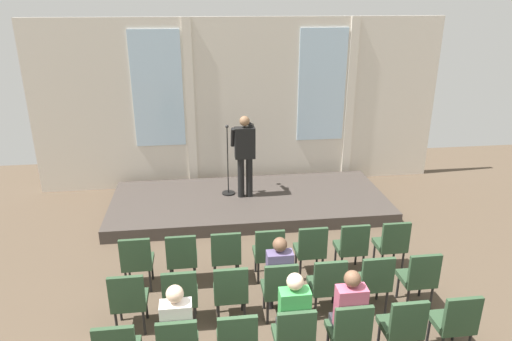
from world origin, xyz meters
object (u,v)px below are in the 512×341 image
(chair_r2_c3, at_px, (294,335))
(audience_r2_c4, at_px, (349,312))
(chair_r0_c4, at_px, (311,248))
(chair_r2_c4, at_px, (349,330))
(chair_r0_c2, at_px, (226,253))
(audience_r2_c3, at_px, (293,316))
(chair_r1_c5, at_px, (374,279))
(chair_r0_c5, at_px, (352,245))
(chair_r1_c6, at_px, (419,276))
(chair_r1_c2, at_px, (231,290))
(chair_r0_c0, at_px, (137,259))
(chair_r2_c5, at_px, (403,325))
(speaker, at_px, (245,151))
(audience_r2_c1, at_px, (177,327))
(chair_r2_c6, at_px, (455,320))
(chair_r1_c1, at_px, (180,294))
(chair_r2_c2, at_px, (237,340))
(mic_stand, at_px, (228,179))
(chair_r0_c6, at_px, (392,242))
(chair_r1_c4, at_px, (327,283))
(chair_r0_c1, at_px, (182,256))
(chair_r0_c3, at_px, (269,251))
(audience_r1_c3, at_px, (279,272))
(chair_r1_c3, at_px, (280,287))

(chair_r2_c3, xyz_separation_m, audience_r2_c4, (0.68, 0.08, 0.20))
(chair_r0_c4, distance_m, chair_r2_c4, 1.96)
(chair_r0_c2, xyz_separation_m, chair_r0_c4, (1.36, 0.00, 0.00))
(chair_r0_c2, bearing_deg, audience_r2_c3, -70.04)
(chair_r1_c5, bearing_deg, chair_r2_c4, -124.86)
(chair_r0_c5, bearing_deg, chair_r1_c6, -55.14)
(chair_r1_c2, bearing_deg, chair_r0_c0, 144.33)
(chair_r0_c5, relative_size, chair_r1_c5, 1.00)
(chair_r0_c5, bearing_deg, chair_r2_c5, -90.00)
(speaker, height_order, audience_r2_c1, speaker)
(chair_r2_c6, bearing_deg, chair_r0_c0, 154.43)
(chair_r1_c1, xyz_separation_m, chair_r2_c4, (2.04, -0.98, 0.00))
(speaker, height_order, chair_r2_c2, speaker)
(mic_stand, xyz_separation_m, chair_r0_c6, (2.48, -2.97, -0.06))
(chair_r1_c1, height_order, audience_r2_c1, audience_r2_c1)
(chair_r1_c4, bearing_deg, audience_r2_c3, -127.18)
(chair_r1_c2, height_order, chair_r2_c2, same)
(chair_r1_c6, relative_size, chair_r2_c6, 1.00)
(chair_r0_c1, distance_m, chair_r0_c3, 1.36)
(mic_stand, relative_size, chair_r0_c4, 1.65)
(chair_r0_c6, height_order, chair_r2_c4, same)
(audience_r1_c3, xyz_separation_m, chair_r1_c6, (2.04, -0.08, -0.17))
(chair_r1_c3, bearing_deg, speaker, 91.25)
(chair_r0_c5, height_order, chair_r1_c1, same)
(chair_r0_c3, bearing_deg, audience_r2_c3, -90.00)
(chair_r2_c6, bearing_deg, chair_r2_c5, 180.00)
(chair_r1_c2, relative_size, chair_r2_c6, 1.00)
(chair_r0_c0, relative_size, audience_r2_c4, 0.71)
(mic_stand, xyz_separation_m, chair_r2_c3, (0.43, -4.92, -0.06))
(speaker, height_order, chair_r0_c2, speaker)
(speaker, relative_size, mic_stand, 1.14)
(chair_r0_c5, xyz_separation_m, chair_r1_c2, (-2.04, -0.98, 0.00))
(mic_stand, bearing_deg, chair_r0_c6, -50.16)
(audience_r1_c3, height_order, audience_r2_c4, audience_r2_c4)
(audience_r1_c3, bearing_deg, chair_r0_c1, 146.73)
(speaker, distance_m, chair_r0_c1, 3.17)
(chair_r2_c2, xyz_separation_m, audience_r2_c4, (1.36, 0.08, 0.20))
(chair_r0_c4, xyz_separation_m, chair_r2_c4, (0.00, -1.96, 0.00))
(chair_r1_c6, bearing_deg, chair_r1_c3, 180.00)
(chair_r0_c1, distance_m, audience_r1_c3, 1.64)
(chair_r1_c3, xyz_separation_m, chair_r1_c5, (1.36, 0.00, 0.00))
(chair_r0_c2, bearing_deg, chair_r0_c3, 0.00)
(chair_r1_c4, relative_size, chair_r2_c6, 1.00)
(chair_r0_c2, relative_size, chair_r0_c5, 1.00)
(chair_r0_c3, distance_m, audience_r2_c1, 2.32)
(audience_r2_c3, bearing_deg, audience_r2_c4, 0.09)
(audience_r2_c3, bearing_deg, speaker, 91.01)
(chair_r0_c2, distance_m, chair_r1_c4, 1.68)
(speaker, relative_size, chair_r0_c0, 1.89)
(mic_stand, xyz_separation_m, chair_r2_c4, (1.11, -4.92, -0.06))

